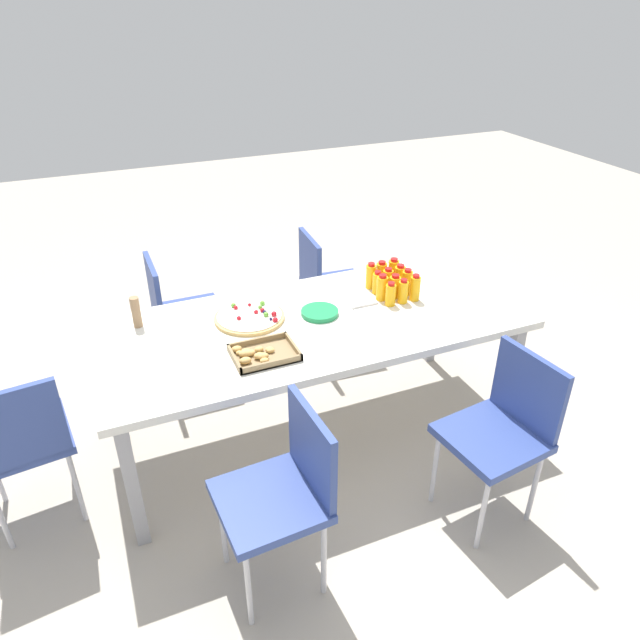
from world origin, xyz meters
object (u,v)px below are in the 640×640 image
object	(u,v)px
juice_bottle_10	(403,292)
juice_bottle_2	(371,276)
juice_bottle_3	(400,277)
juice_bottle_4	(388,280)
snack_tray	(260,354)
juice_bottle_9	(415,288)
cardboard_tube	(136,312)
chair_near_left	(327,282)
juice_bottle_11	(391,294)
chair_far_right	(285,486)
chair_near_right	(177,310)
juice_bottle_0	(393,272)
chair_end	(21,439)
juice_bottle_1	(381,274)
plate_stack	(320,312)
juice_bottle_5	(377,283)
juice_bottle_8	(382,288)
chair_far_left	(504,424)
napkin_stack	(359,300)
party_table	(313,331)
fruit_pizza	(250,317)
juice_bottle_6	(407,282)
juice_bottle_7	(395,287)

from	to	relation	value
juice_bottle_10	juice_bottle_2	bearing A→B (deg)	-70.95
juice_bottle_3	juice_bottle_4	world-z (taller)	juice_bottle_3
snack_tray	juice_bottle_3	bearing A→B (deg)	-158.90
juice_bottle_9	cardboard_tube	xyz separation A→B (m)	(1.41, -0.29, 0.01)
chair_near_left	juice_bottle_11	bearing A→B (deg)	4.45
chair_far_right	juice_bottle_4	xyz separation A→B (m)	(-0.95, -0.94, 0.29)
chair_near_right	juice_bottle_0	size ratio (longest dim) A/B	5.53
chair_end	juice_bottle_1	world-z (taller)	juice_bottle_1
chair_near_right	chair_far_right	bearing A→B (deg)	3.80
juice_bottle_11	plate_stack	bearing A→B (deg)	-7.02
juice_bottle_5	chair_near_left	bearing A→B (deg)	-89.13
juice_bottle_8	juice_bottle_11	world-z (taller)	juice_bottle_8
chair_far_left	napkin_stack	world-z (taller)	chair_far_left
juice_bottle_2	cardboard_tube	xyz separation A→B (m)	(1.26, -0.07, 0.01)
party_table	fruit_pizza	size ratio (longest dim) A/B	6.06
juice_bottle_11	chair_near_right	bearing A→B (deg)	-39.27
chair_near_left	juice_bottle_8	world-z (taller)	juice_bottle_8
plate_stack	juice_bottle_8	bearing A→B (deg)	-175.87
party_table	chair_far_right	xyz separation A→B (m)	(0.44, 0.79, -0.17)
chair_far_right	juice_bottle_6	world-z (taller)	juice_bottle_6
juice_bottle_1	cardboard_tube	size ratio (longest dim) A/B	0.90
chair_end	juice_bottle_5	bearing A→B (deg)	0.00
party_table	juice_bottle_4	xyz separation A→B (m)	(-0.51, -0.15, 0.12)
chair_end	juice_bottle_5	xyz separation A→B (m)	(-1.85, -0.23, 0.29)
chair_near_right	juice_bottle_11	bearing A→B (deg)	50.56
chair_near_right	juice_bottle_10	size ratio (longest dim) A/B	6.06
juice_bottle_1	snack_tray	distance (m)	0.96
juice_bottle_2	fruit_pizza	distance (m)	0.73
juice_bottle_2	juice_bottle_11	size ratio (longest dim) A/B	1.13
chair_end	juice_bottle_7	world-z (taller)	juice_bottle_7
juice_bottle_5	juice_bottle_8	bearing A→B (deg)	81.46
chair_end	juice_bottle_2	bearing A→B (deg)	2.19
party_table	juice_bottle_0	bearing A→B (deg)	-159.29
juice_bottle_9	plate_stack	size ratio (longest dim) A/B	0.78
chair_far_right	juice_bottle_6	size ratio (longest dim) A/B	5.56
juice_bottle_8	juice_bottle_9	world-z (taller)	juice_bottle_9
juice_bottle_6	juice_bottle_11	distance (m)	0.16
party_table	chair_far_right	world-z (taller)	chair_far_right
juice_bottle_4	juice_bottle_9	xyz separation A→B (m)	(-0.08, 0.15, 0.01)
juice_bottle_5	cardboard_tube	distance (m)	1.27
chair_far_left	fruit_pizza	size ratio (longest dim) A/B	2.33
chair_near_left	chair_far_left	world-z (taller)	same
juice_bottle_5	juice_bottle_11	world-z (taller)	same
chair_near_left	cardboard_tube	bearing A→B (deg)	-63.52
snack_tray	plate_stack	xyz separation A→B (m)	(-0.40, -0.25, -0.00)
chair_near_left	juice_bottle_5	distance (m)	0.73
chair_end	juice_bottle_2	distance (m)	1.89
juice_bottle_0	juice_bottle_1	bearing A→B (deg)	-2.56
chair_end	juice_bottle_6	xyz separation A→B (m)	(-1.99, -0.16, 0.30)
party_table	chair_end	bearing A→B (deg)	3.53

